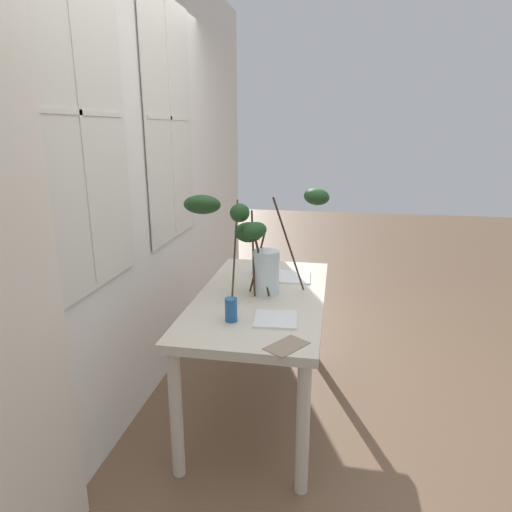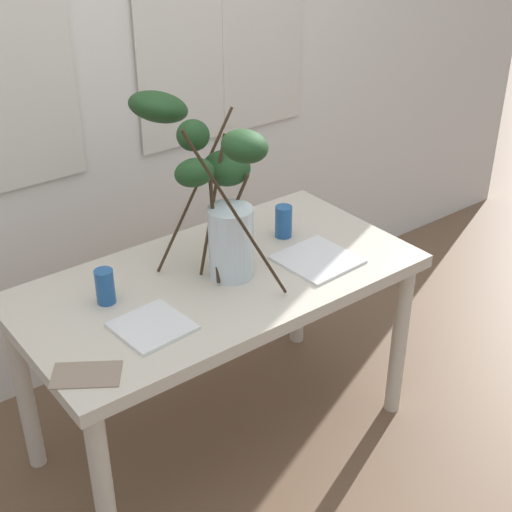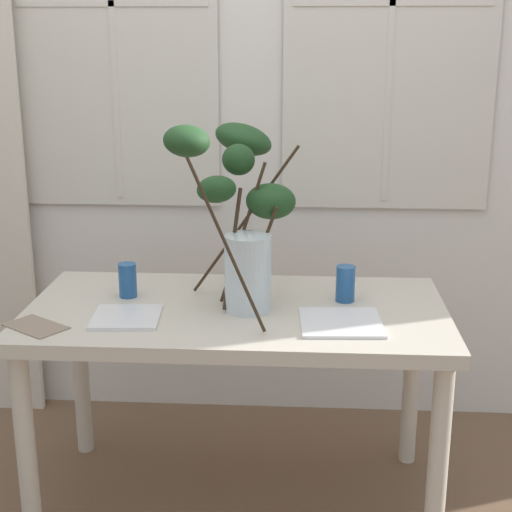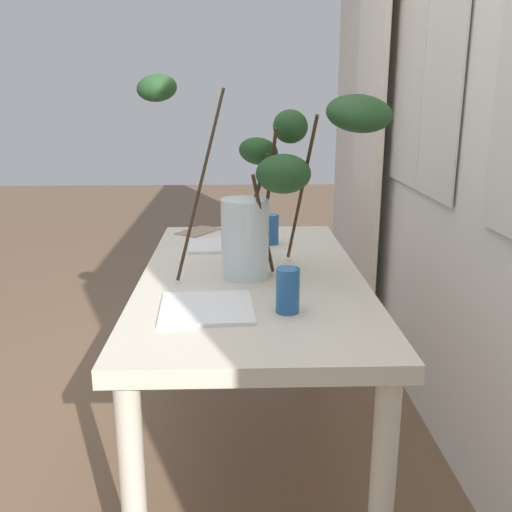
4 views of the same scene
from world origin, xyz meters
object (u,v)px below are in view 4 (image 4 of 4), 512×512
(drinking_glass_blue_left, at_px, (271,229))
(plate_square_right, at_px, (207,308))
(vase_with_branches, at_px, (274,177))
(drinking_glass_blue_right, at_px, (288,290))
(dining_table, at_px, (252,298))
(plate_square_left, at_px, (216,245))

(drinking_glass_blue_left, xyz_separation_m, plate_square_right, (0.74, -0.22, -0.06))
(vase_with_branches, bearing_deg, drinking_glass_blue_right, 2.94)
(drinking_glass_blue_left, distance_m, plate_square_right, 0.77)
(drinking_glass_blue_right, bearing_deg, drinking_glass_blue_left, -179.87)
(drinking_glass_blue_left, height_order, drinking_glass_blue_right, drinking_glass_blue_right)
(dining_table, relative_size, vase_with_branches, 1.65)
(drinking_glass_blue_right, bearing_deg, plate_square_left, -162.71)
(vase_with_branches, xyz_separation_m, plate_square_left, (-0.37, -0.21, -0.32))
(plate_square_right, bearing_deg, vase_with_branches, 147.68)
(drinking_glass_blue_left, bearing_deg, plate_square_right, -16.79)
(plate_square_left, relative_size, plate_square_right, 0.84)
(dining_table, distance_m, plate_square_left, 0.38)
(dining_table, distance_m, drinking_glass_blue_right, 0.41)
(drinking_glass_blue_left, xyz_separation_m, drinking_glass_blue_right, (0.76, 0.00, 0.00))
(drinking_glass_blue_left, relative_size, drinking_glass_blue_right, 0.97)
(vase_with_branches, xyz_separation_m, drinking_glass_blue_left, (-0.41, 0.02, -0.27))
(dining_table, height_order, vase_with_branches, vase_with_branches)
(dining_table, height_order, plate_square_left, plate_square_left)
(drinking_glass_blue_right, bearing_deg, dining_table, -166.41)
(dining_table, bearing_deg, plate_square_left, -158.92)
(plate_square_left, bearing_deg, drinking_glass_blue_left, 101.09)
(drinking_glass_blue_left, relative_size, plate_square_left, 0.56)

